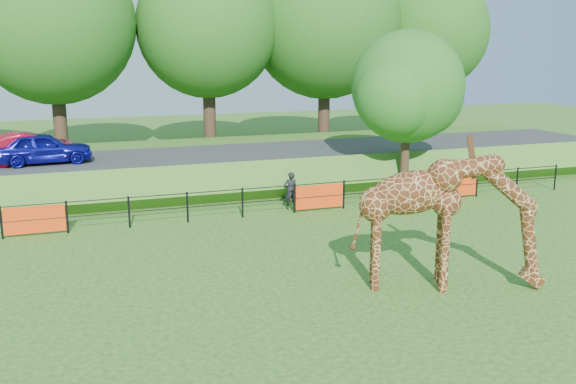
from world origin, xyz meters
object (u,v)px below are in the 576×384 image
Objects in this scene: car_blue at (43,148)px; car_red at (31,148)px; visitor at (291,190)px; tree_east at (409,91)px; giraffe at (450,222)px.

car_red is (-0.48, 0.36, -0.02)m from car_blue.
tree_east is (5.52, 1.00, 3.56)m from visitor.
car_blue is at bearing -24.21° from visitor.
car_blue is 15.04m from tree_east.
car_blue is 2.62× the size of visitor.
giraffe is 3.39× the size of visitor.
car_red is 10.83m from visitor.
car_blue is 0.60m from car_red.
giraffe is at bearing 101.95° from visitor.
car_blue is 0.56× the size of tree_east.
car_blue is 1.00× the size of car_red.
car_blue is at bearing -136.81° from car_red.
giraffe is at bearing -114.24° from tree_east.
car_red is at bearing 147.59° from giraffe.
visitor is (-0.98, 9.08, -1.02)m from giraffe.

